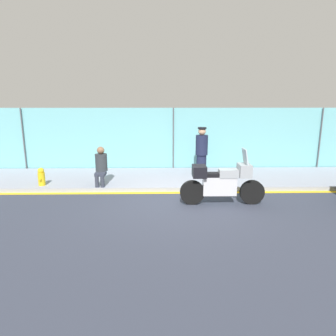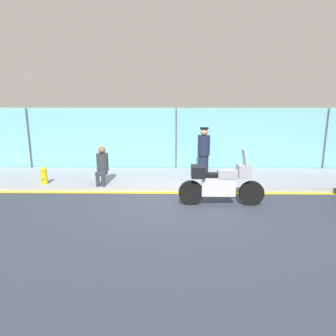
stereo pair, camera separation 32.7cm
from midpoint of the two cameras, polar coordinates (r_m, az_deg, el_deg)
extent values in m
plane|color=#333847|center=(8.38, 2.88, -6.68)|extent=(120.00, 120.00, 0.00)
cube|color=#8E93A3|center=(10.68, 2.46, -1.99)|extent=(43.43, 2.81, 0.14)
cube|color=gold|center=(9.26, 2.69, -4.75)|extent=(43.43, 0.18, 0.01)
cube|color=#6BB2B7|center=(11.92, 2.33, 5.36)|extent=(41.26, 0.08, 2.51)
cylinder|color=#4C4C51|center=(13.06, -24.34, 4.89)|extent=(0.05, 0.05, 2.51)
cylinder|color=#4C4C51|center=(11.82, 2.34, 5.30)|extent=(0.05, 0.05, 2.51)
cylinder|color=#4C4C51|center=(13.32, 28.46, 4.61)|extent=(0.05, 0.05, 2.51)
cylinder|color=black|center=(8.48, 16.68, -4.61)|extent=(0.67, 0.14, 0.67)
cylinder|color=black|center=(8.20, 5.52, -4.71)|extent=(0.67, 0.14, 0.67)
cube|color=silver|center=(8.23, 10.69, -3.43)|extent=(0.90, 0.29, 0.51)
cube|color=#999EA3|center=(8.18, 12.37, -1.09)|extent=(0.52, 0.31, 0.22)
cube|color=black|center=(8.13, 10.09, -1.36)|extent=(0.60, 0.28, 0.10)
cube|color=#999EA3|center=(8.26, 15.31, -0.55)|extent=(0.32, 0.48, 0.34)
cube|color=silver|center=(8.18, 15.46, 2.04)|extent=(0.11, 0.42, 0.42)
cube|color=black|center=(8.05, 6.89, -0.66)|extent=(0.36, 0.51, 0.30)
cylinder|color=#191E38|center=(11.02, 7.59, 0.65)|extent=(0.36, 0.36, 0.71)
cylinder|color=#191E38|center=(10.90, 7.70, 4.32)|extent=(0.44, 0.44, 0.71)
sphere|color=tan|center=(10.84, 7.78, 6.90)|extent=(0.27, 0.27, 0.27)
cylinder|color=black|center=(10.82, 7.79, 7.51)|extent=(0.31, 0.31, 0.06)
cylinder|color=#2D3342|center=(9.60, -12.29, -2.35)|extent=(0.12, 0.12, 0.39)
cylinder|color=#2D3342|center=(9.56, -11.30, -2.36)|extent=(0.12, 0.12, 0.39)
cube|color=#2D3342|center=(9.72, -11.60, -0.96)|extent=(0.32, 0.39, 0.10)
cylinder|color=#2D3338|center=(9.83, -11.45, 1.14)|extent=(0.38, 0.38, 0.55)
sphere|color=brown|center=(9.76, -11.55, 3.39)|extent=(0.23, 0.23, 0.23)
cylinder|color=gold|center=(10.39, -21.71, -1.75)|extent=(0.21, 0.21, 0.41)
sphere|color=gold|center=(10.33, -21.83, -0.32)|extent=(0.19, 0.19, 0.19)
cylinder|color=gold|center=(10.28, -21.97, -1.80)|extent=(0.08, 0.09, 0.08)
camera|label=1|loc=(0.16, -88.96, 0.23)|focal=32.00mm
camera|label=2|loc=(0.16, 91.04, -0.23)|focal=32.00mm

